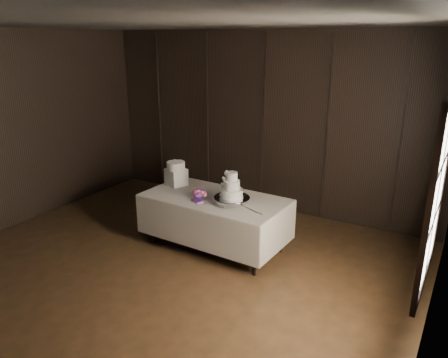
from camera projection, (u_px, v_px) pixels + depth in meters
room at (114, 176)px, 4.50m from camera, size 6.08×7.08×3.08m
window at (438, 194)px, 3.41m from camera, size 0.06×1.16×1.56m
display_table at (215, 220)px, 6.14m from camera, size 2.03×1.12×0.76m
cake_stand at (232, 200)px, 5.79m from camera, size 0.55×0.55×0.09m
wedding_cake at (230, 187)px, 5.73m from camera, size 0.32×0.29×0.35m
bouquet at (199, 195)px, 5.96m from camera, size 0.41×0.45×0.18m
box_pedestal at (176, 177)px, 6.49m from camera, size 0.33×0.33×0.25m
small_cake at (176, 165)px, 6.44m from camera, size 0.34×0.34×0.11m
cake_knife at (251, 210)px, 5.58m from camera, size 0.35×0.17×0.01m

